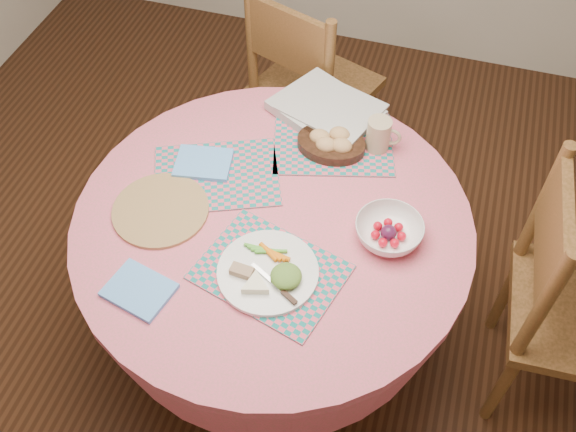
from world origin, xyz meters
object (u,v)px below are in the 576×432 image
bread_bowl (331,142)px  latte_mug (379,135)px  chair_back (308,85)px  dinner_plate (269,272)px  chair_right (567,302)px  wicker_trivet (161,210)px  fruit_bowl (389,231)px  dining_table (274,255)px

bread_bowl → latte_mug: latte_mug is taller
chair_back → dinner_plate: 1.16m
dinner_plate → bread_bowl: 0.55m
bread_bowl → latte_mug: 0.16m
chair_back → latte_mug: (0.38, -0.52, 0.30)m
dinner_plate → latte_mug: bearing=72.5°
chair_right → bread_bowl: 0.91m
chair_back → bread_bowl: bearing=132.2°
chair_right → chair_back: chair_right is taller
chair_right → wicker_trivet: chair_right is taller
chair_right → wicker_trivet: (-1.29, -0.19, 0.23)m
chair_back → wicker_trivet: size_ratio=3.27×
dinner_plate → chair_back: bearing=99.9°
chair_right → dinner_plate: 0.97m
chair_right → fruit_bowl: (-0.59, -0.08, 0.25)m
chair_right → latte_mug: bearing=65.6°
wicker_trivet → dinner_plate: dinner_plate is taller
chair_back → dinner_plate: (0.20, -1.12, 0.26)m
chair_back → fruit_bowl: 1.05m
latte_mug → chair_right: bearing=-21.6°
chair_right → wicker_trivet: size_ratio=3.37×
dining_table → bread_bowl: bearing=74.0°
chair_right → wicker_trivet: bearing=95.5°
wicker_trivet → dinner_plate: (0.40, -0.13, 0.01)m
wicker_trivet → bread_bowl: bread_bowl is taller
chair_back → wicker_trivet: 1.04m
dining_table → wicker_trivet: 0.40m
dining_table → dinner_plate: dinner_plate is taller
latte_mug → fruit_bowl: (0.11, -0.36, -0.03)m
dining_table → chair_back: size_ratio=1.26×
chair_back → bread_bowl: size_ratio=4.26×
chair_right → dinner_plate: bearing=106.9°
bread_bowl → latte_mug: (0.15, 0.05, 0.03)m
dinner_plate → bread_bowl: bread_bowl is taller
chair_right → bread_bowl: chair_right is taller
chair_back → fruit_bowl: bearing=139.0°
chair_right → fruit_bowl: chair_right is taller
dinner_plate → latte_mug: size_ratio=2.50×
dining_table → fruit_bowl: 0.42m
fruit_bowl → dining_table: bearing=-175.2°
dinner_plate → wicker_trivet: bearing=161.7°
dinner_plate → bread_bowl: bearing=85.7°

